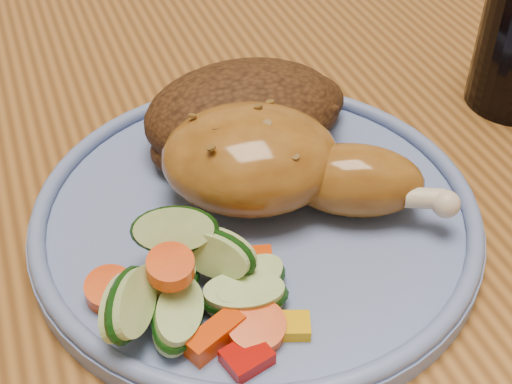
# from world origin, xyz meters

# --- Properties ---
(dining_table) EXTENTS (0.90, 1.40, 0.75)m
(dining_table) POSITION_xyz_m (0.00, 0.00, 0.67)
(dining_table) COLOR brown
(dining_table) RESTS_ON ground
(chair_far) EXTENTS (0.42, 0.42, 0.91)m
(chair_far) POSITION_xyz_m (0.00, 0.63, 0.49)
(chair_far) COLOR #4C2D16
(chair_far) RESTS_ON ground
(plate) EXTENTS (0.26, 0.26, 0.01)m
(plate) POSITION_xyz_m (-0.03, -0.09, 0.76)
(plate) COLOR #5F75AF
(plate) RESTS_ON dining_table
(plate_rim) EXTENTS (0.26, 0.26, 0.01)m
(plate_rim) POSITION_xyz_m (-0.03, -0.09, 0.77)
(plate_rim) COLOR #5F75AF
(plate_rim) RESTS_ON plate
(chicken_leg) EXTENTS (0.16, 0.13, 0.06)m
(chicken_leg) POSITION_xyz_m (-0.01, -0.08, 0.79)
(chicken_leg) COLOR #985F1F
(chicken_leg) RESTS_ON plate
(rice_pilaf) EXTENTS (0.14, 0.09, 0.06)m
(rice_pilaf) POSITION_xyz_m (-0.01, -0.03, 0.78)
(rice_pilaf) COLOR #402310
(rice_pilaf) RESTS_ON plate
(vegetable_pile) EXTENTS (0.11, 0.10, 0.05)m
(vegetable_pile) POSITION_xyz_m (-0.08, -0.15, 0.78)
(vegetable_pile) COLOR #A50A05
(vegetable_pile) RESTS_ON plate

